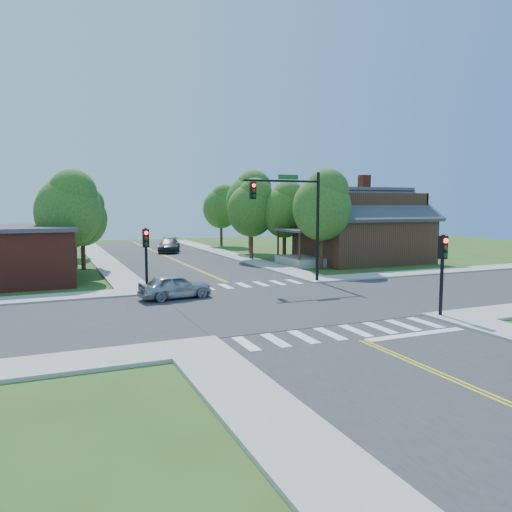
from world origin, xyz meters
name	(u,v)px	position (x,y,z in m)	size (l,w,h in m)	color
ground	(277,305)	(0.00, 0.00, 0.00)	(100.00, 100.00, 0.00)	#2E4E18
road_ns	(277,304)	(0.00, 0.00, 0.02)	(10.00, 90.00, 0.04)	#2D2D30
road_ew	(277,304)	(0.00, 0.00, 0.03)	(90.00, 10.00, 0.04)	#2D2D30
intersection_patch	(277,305)	(0.00, 0.00, 0.00)	(10.20, 10.20, 0.06)	#2D2D30
sidewalk_ne	(358,259)	(15.82, 15.82, 0.07)	(40.00, 40.00, 0.14)	#9E9B93
crosswalk_north	(235,286)	(0.00, 6.20, 0.05)	(8.85, 2.00, 0.01)	white
crosswalk_south	(343,332)	(0.00, -6.20, 0.05)	(8.85, 2.00, 0.01)	white
centerline	(277,304)	(0.00, 0.00, 0.05)	(0.30, 90.00, 0.01)	yellow
stop_bar	(416,335)	(2.50, -7.60, 0.00)	(4.60, 0.45, 0.09)	white
signal_mast_ne	(295,209)	(3.91, 5.59, 4.85)	(5.30, 0.42, 7.20)	black
signal_pole_se	(443,260)	(5.60, -5.62, 2.66)	(0.34, 0.42, 3.80)	black
signal_pole_nw	(146,248)	(-5.60, 5.58, 2.66)	(0.34, 0.42, 3.80)	black
house_ne	(362,225)	(15.11, 14.23, 3.33)	(13.05, 8.80, 7.11)	#362313
tree_e_a	(323,203)	(9.32, 11.19, 5.19)	(4.66, 4.43, 7.92)	#382314
tree_e_b	(286,208)	(9.33, 17.84, 4.76)	(4.27, 4.06, 7.26)	#382314
tree_e_c	(251,199)	(9.23, 25.81, 5.70)	(5.11, 4.86, 8.69)	#382314
tree_e_d	(222,206)	(9.17, 35.01, 4.93)	(4.43, 4.21, 7.53)	#382314
tree_w_a	(70,208)	(-9.25, 13.29, 4.91)	(4.41, 4.19, 7.50)	#382314
tree_w_b	(74,209)	(-8.60, 19.95, 4.76)	(4.28, 4.06, 7.27)	#382314
tree_w_c	(67,208)	(-8.79, 28.28, 4.72)	(4.24, 4.03, 7.20)	#382314
tree_w_d	(60,215)	(-9.24, 36.61, 3.87)	(3.48, 3.31, 5.92)	#382314
tree_house	(252,206)	(6.69, 19.38, 4.93)	(4.42, 4.20, 7.52)	#382314
tree_bldg	(83,215)	(-8.08, 18.12, 4.28)	(3.85, 3.66, 6.54)	#382314
car_silver	(175,287)	(-4.46, 3.50, 0.67)	(4.12, 2.10, 1.34)	#A5A7AB
car_dgrey	(169,246)	(1.22, 29.18, 0.74)	(3.52, 5.47, 1.48)	#292C2E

